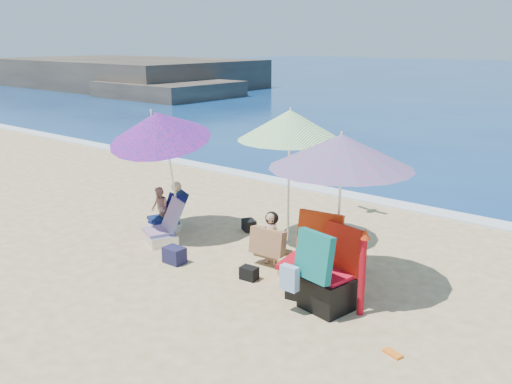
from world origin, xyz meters
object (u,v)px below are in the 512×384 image
Objects in this scene: umbrella_blue at (158,126)px; camp_chair_left at (314,273)px; umbrella_turquoise at (341,151)px; umbrella_striped at (290,125)px; chair_rainbow at (163,231)px; person_center at (270,240)px; camp_chair_right at (325,280)px; chair_navy at (167,222)px; person_left at (163,207)px; furled_umbrella at (363,268)px.

umbrella_blue is 2.13× the size of camp_chair_left.
umbrella_striped is at bearing 146.67° from umbrella_turquoise.
person_center is (2.00, 0.36, 0.22)m from chair_rainbow.
camp_chair_left is 1.01× the size of camp_chair_right.
umbrella_blue is at bearing -55.80° from chair_navy.
umbrella_blue is at bearing -148.75° from umbrella_striped.
umbrella_striped reaches higher than chair_navy.
chair_rainbow is 0.94× the size of person_left.
umbrella_turquoise reaches higher than chair_navy.
chair_rainbow is 0.80m from person_left.
camp_chair_left is (-0.10, -0.40, -1.59)m from umbrella_turquoise.
person_left is (-3.99, 0.83, -0.01)m from camp_chair_right.
chair_rainbow reaches higher than chair_navy.
furled_umbrella is 1.84× the size of chair_navy.
chair_navy is 3.88m from camp_chair_right.
umbrella_striped reaches higher than camp_chair_left.
camp_chair_left reaches higher than chair_rainbow.
camp_chair_right is at bearing -160.94° from furled_umbrella.
person_left is (-2.20, -0.83, -1.61)m from umbrella_striped.
chair_navy is 3.53m from camp_chair_left.
umbrella_turquoise is 2.22× the size of camp_chair_left.
umbrella_striped is 0.97× the size of umbrella_blue.
camp_chair_right is 4.07m from person_left.
chair_rainbow is 2.04m from person_center.
umbrella_blue is 1.76m from chair_rainbow.
person_center reaches higher than chair_navy.
camp_chair_right reaches higher than person_center.
camp_chair_right is at bearing -5.25° from chair_rainbow.
umbrella_blue is at bearing 139.37° from chair_rainbow.
person_center is at bearing -3.34° from person_left.
camp_chair_left is at bearing -44.34° from umbrella_striped.
chair_navy is 0.56× the size of camp_chair_left.
furled_umbrella is at bearing -8.74° from person_left.
camp_chair_right is at bearing -42.89° from umbrella_striped.
camp_chair_left is (3.09, -0.09, 0.14)m from chair_rainbow.
person_center is (-1.09, 0.46, 0.07)m from camp_chair_left.
chair_rainbow is at bearing -169.65° from person_center.
chair_rainbow is 0.94× the size of person_center.
person_center is at bearing 157.40° from camp_chair_left.
umbrella_striped is 2.90× the size of chair_rainbow.
camp_chair_left reaches higher than person_center.
umbrella_turquoise is 1.88m from umbrella_striped.
umbrella_blue reaches higher than person_left.
person_left is (-0.18, 0.09, 0.22)m from chair_navy.
chair_navy is 0.74× the size of person_left.
camp_chair_right is at bearing -11.73° from person_left.
umbrella_striped is at bearing 39.67° from chair_rainbow.
furled_umbrella is 0.51m from camp_chair_right.
umbrella_blue is at bearing -176.09° from person_center.
camp_chair_right is at bearing -11.04° from chair_navy.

